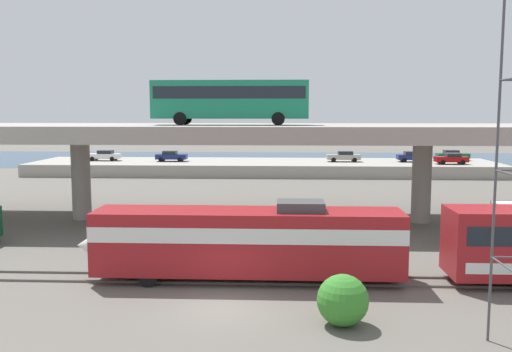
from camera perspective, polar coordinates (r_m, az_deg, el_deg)
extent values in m
plane|color=#605B54|center=(25.75, -3.52, -13.17)|extent=(260.00, 260.00, 0.00)
cube|color=#59544C|center=(28.79, -2.80, -10.88)|extent=(110.00, 0.12, 0.12)
cube|color=#59544C|center=(30.23, -2.52, -10.03)|extent=(110.00, 0.12, 0.12)
cube|color=maroon|center=(28.91, -0.82, -6.65)|extent=(15.74, 3.00, 3.20)
cube|color=silver|center=(28.79, -0.83, -5.53)|extent=(15.74, 3.04, 0.77)
cone|color=silver|center=(30.50, -15.86, -6.82)|extent=(2.15, 2.85, 2.85)
cube|color=black|center=(29.77, -12.99, -4.67)|extent=(2.15, 2.70, 1.02)
cube|color=#3F3F42|center=(28.51, 4.57, -3.07)|extent=(2.40, 1.80, 0.50)
cylinder|color=black|center=(28.76, -10.98, -10.14)|extent=(0.96, 0.18, 0.96)
cylinder|color=black|center=(31.29, -9.80, -8.74)|extent=(0.96, 0.18, 0.96)
cylinder|color=black|center=(28.15, 9.22, -10.48)|extent=(0.96, 0.18, 0.96)
cylinder|color=black|center=(30.73, 8.65, -9.01)|extent=(0.96, 0.18, 0.96)
cylinder|color=black|center=(32.87, 24.52, -8.54)|extent=(0.92, 0.18, 0.92)
cube|color=#9E998E|center=(44.20, -0.75, 4.43)|extent=(96.00, 12.54, 1.25)
cylinder|color=#9E998E|center=(47.33, -17.41, -0.38)|extent=(1.50, 1.50, 6.42)
cylinder|color=#9E998E|center=(45.75, 16.52, -0.58)|extent=(1.50, 1.50, 6.42)
cube|color=#197A56|center=(43.64, -2.64, 7.78)|extent=(12.00, 2.55, 2.90)
cube|color=black|center=(43.65, -2.64, 8.46)|extent=(11.52, 2.59, 0.93)
cube|color=black|center=(44.60, -10.35, 8.10)|extent=(0.08, 2.30, 1.74)
cylinder|color=black|center=(42.95, -7.75, 5.81)|extent=(1.00, 0.26, 1.00)
cylinder|color=black|center=(45.33, -7.19, 5.86)|extent=(1.00, 0.26, 1.00)
cylinder|color=black|center=(42.23, 2.27, 5.85)|extent=(1.00, 0.26, 1.00)
cylinder|color=black|center=(44.65, 2.30, 5.89)|extent=(1.00, 0.26, 1.00)
cube|color=#9E998C|center=(37.68, 21.54, -4.99)|extent=(2.00, 2.30, 2.00)
cylinder|color=black|center=(36.98, 22.45, -6.83)|extent=(0.88, 0.28, 0.88)
cylinder|color=black|center=(38.99, 21.37, -6.11)|extent=(0.88, 0.28, 0.88)
cylinder|color=#47474C|center=(22.40, 23.28, 0.55)|extent=(0.10, 0.10, 13.10)
cube|color=#9E998E|center=(79.53, 0.80, 0.90)|extent=(65.11, 13.43, 1.66)
cube|color=navy|center=(80.45, -8.61, 1.96)|extent=(4.34, 1.90, 0.70)
cube|color=#1E232B|center=(80.45, -8.77, 2.38)|extent=(1.91, 1.67, 0.48)
cylinder|color=black|center=(81.11, -7.55, 1.77)|extent=(0.64, 0.20, 0.64)
cylinder|color=black|center=(79.34, -7.78, 1.66)|extent=(0.64, 0.20, 0.64)
cylinder|color=black|center=(81.63, -9.41, 1.77)|extent=(0.64, 0.20, 0.64)
cylinder|color=black|center=(79.87, -9.68, 1.66)|extent=(0.64, 0.20, 0.64)
cube|color=#0C4C26|center=(86.05, 19.41, 1.96)|extent=(4.54, 1.74, 0.70)
cube|color=#1E232B|center=(85.94, 19.28, 2.35)|extent=(2.00, 1.53, 0.48)
cylinder|color=black|center=(87.27, 20.13, 1.76)|extent=(0.64, 0.20, 0.64)
cylinder|color=black|center=(85.70, 20.46, 1.67)|extent=(0.64, 0.20, 0.64)
cylinder|color=black|center=(86.47, 18.35, 1.79)|extent=(0.64, 0.20, 0.64)
cylinder|color=black|center=(84.89, 18.65, 1.69)|extent=(0.64, 0.20, 0.64)
cube|color=navy|center=(81.77, 15.71, 1.87)|extent=(4.37, 1.84, 0.70)
cube|color=#1E232B|center=(81.68, 15.57, 2.28)|extent=(1.92, 1.62, 0.48)
cylinder|color=black|center=(82.96, 16.48, 1.66)|extent=(0.64, 0.20, 0.64)
cylinder|color=black|center=(81.27, 16.77, 1.56)|extent=(0.64, 0.20, 0.64)
cylinder|color=black|center=(82.36, 14.64, 1.69)|extent=(0.64, 0.20, 0.64)
cylinder|color=black|center=(80.66, 14.90, 1.58)|extent=(0.64, 0.20, 0.64)
cube|color=maroon|center=(79.68, 19.27, 1.63)|extent=(4.24, 1.81, 0.70)
cube|color=#1E232B|center=(79.70, 19.44, 2.05)|extent=(1.87, 1.59, 0.48)
cylinder|color=black|center=(78.53, 18.52, 1.33)|extent=(0.64, 0.20, 0.64)
cylinder|color=black|center=(80.17, 18.19, 1.44)|extent=(0.64, 0.20, 0.64)
cylinder|color=black|center=(79.28, 20.35, 1.31)|extent=(0.64, 0.20, 0.64)
cylinder|color=black|center=(80.91, 19.99, 1.42)|extent=(0.64, 0.20, 0.64)
cube|color=#9E998C|center=(79.95, 8.91, 1.93)|extent=(4.69, 1.81, 0.70)
cube|color=#1E232B|center=(79.94, 9.09, 2.35)|extent=(2.07, 1.59, 0.48)
cylinder|color=black|center=(78.99, 7.92, 1.64)|extent=(0.64, 0.20, 0.64)
cylinder|color=black|center=(80.69, 7.82, 1.74)|extent=(0.64, 0.20, 0.64)
cylinder|color=black|center=(79.30, 10.02, 1.62)|extent=(0.64, 0.20, 0.64)
cylinder|color=black|center=(81.00, 9.87, 1.72)|extent=(0.64, 0.20, 0.64)
cube|color=silver|center=(83.64, -15.23, 1.98)|extent=(4.63, 1.85, 0.70)
cube|color=#1E232B|center=(83.53, -15.10, 2.39)|extent=(2.04, 1.63, 0.48)
cylinder|color=black|center=(83.29, -16.35, 1.69)|extent=(0.64, 0.20, 0.64)
cylinder|color=black|center=(84.96, -15.97, 1.79)|extent=(0.64, 0.20, 0.64)
cylinder|color=black|center=(82.40, -14.46, 1.69)|extent=(0.64, 0.20, 0.64)
cylinder|color=black|center=(84.08, -14.11, 1.80)|extent=(0.64, 0.20, 0.64)
cube|color=navy|center=(102.50, 1.24, 1.71)|extent=(140.00, 36.00, 0.01)
sphere|color=#37842B|center=(23.56, 8.84, -12.41)|extent=(2.12, 2.12, 2.12)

